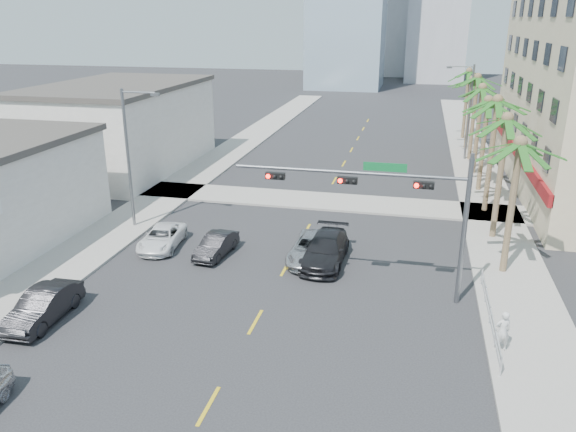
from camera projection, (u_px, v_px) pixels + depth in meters
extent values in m
plane|color=#262628|center=(227.00, 373.00, 21.84)|extent=(260.00, 260.00, 0.00)
cube|color=gray|center=(494.00, 223.00, 37.63)|extent=(4.00, 120.00, 0.15)
cube|color=gray|center=(163.00, 198.00, 42.73)|extent=(4.00, 120.00, 0.15)
cube|color=gray|center=(322.00, 201.00, 42.01)|extent=(80.00, 4.00, 0.15)
cube|color=maroon|center=(516.00, 149.00, 45.31)|extent=(0.30, 28.00, 0.80)
cube|color=beige|center=(121.00, 129.00, 50.49)|extent=(11.00, 18.00, 7.20)
cylinder|color=slate|center=(464.00, 233.00, 26.07)|extent=(0.24, 0.24, 7.20)
cylinder|color=slate|center=(348.00, 172.00, 26.37)|extent=(11.00, 0.16, 0.16)
cube|color=#0C662D|center=(385.00, 167.00, 25.89)|extent=(2.00, 0.05, 0.40)
cube|color=black|center=(424.00, 185.00, 25.60)|extent=(0.95, 0.28, 0.32)
sphere|color=#FF0C05|center=(416.00, 186.00, 25.52)|extent=(0.22, 0.22, 0.22)
cube|color=black|center=(347.00, 180.00, 26.35)|extent=(0.95, 0.28, 0.32)
sphere|color=#FF0C05|center=(340.00, 181.00, 26.27)|extent=(0.22, 0.22, 0.22)
cube|color=black|center=(275.00, 176.00, 27.09)|extent=(0.95, 0.28, 0.32)
sphere|color=#FF0C05|center=(268.00, 176.00, 27.01)|extent=(0.22, 0.22, 0.22)
cylinder|color=brown|center=(511.00, 210.00, 29.19)|extent=(0.36, 0.36, 7.20)
cylinder|color=brown|center=(499.00, 180.00, 33.90)|extent=(0.36, 0.36, 7.56)
cylinder|color=brown|center=(491.00, 158.00, 38.61)|extent=(0.36, 0.36, 7.92)
cylinder|color=brown|center=(483.00, 147.00, 43.51)|extent=(0.36, 0.36, 7.20)
cylinder|color=brown|center=(477.00, 132.00, 48.22)|extent=(0.36, 0.36, 7.56)
cylinder|color=brown|center=(473.00, 120.00, 52.93)|extent=(0.36, 0.36, 7.92)
cylinder|color=brown|center=(469.00, 115.00, 57.83)|extent=(0.36, 0.36, 7.20)
cylinder|color=brown|center=(466.00, 105.00, 62.54)|extent=(0.36, 0.36, 7.56)
cylinder|color=slate|center=(128.00, 161.00, 35.57)|extent=(0.20, 0.20, 9.00)
cylinder|color=slate|center=(138.00, 92.00, 33.90)|extent=(2.20, 0.12, 0.12)
cube|color=slate|center=(155.00, 94.00, 33.69)|extent=(0.50, 0.25, 0.18)
cylinder|color=slate|center=(469.00, 114.00, 52.84)|extent=(0.20, 0.20, 9.00)
cylinder|color=slate|center=(462.00, 66.00, 51.63)|extent=(2.20, 0.12, 0.12)
cube|color=slate|center=(449.00, 67.00, 51.90)|extent=(0.50, 0.25, 0.18)
cylinder|color=silver|center=(490.00, 315.00, 24.98)|extent=(0.08, 8.00, 0.08)
cylinder|color=silver|center=(491.00, 308.00, 24.86)|extent=(0.08, 8.00, 0.08)
cylinder|color=silver|center=(501.00, 368.00, 21.32)|extent=(0.08, 0.08, 1.00)
cylinder|color=silver|center=(495.00, 340.00, 23.16)|extent=(0.08, 0.08, 1.00)
cylinder|color=silver|center=(490.00, 316.00, 24.99)|extent=(0.08, 0.08, 1.00)
cylinder|color=silver|center=(485.00, 296.00, 26.83)|extent=(0.08, 0.08, 1.00)
cylinder|color=silver|center=(481.00, 278.00, 28.66)|extent=(0.08, 0.08, 1.00)
imported|color=black|center=(43.00, 306.00, 25.40)|extent=(1.68, 4.51, 1.47)
imported|color=white|center=(162.00, 238.00, 33.61)|extent=(2.51, 4.62, 1.23)
imported|color=black|center=(216.00, 245.00, 32.47)|extent=(1.70, 3.91, 1.25)
imported|color=#ADAEB2|center=(313.00, 249.00, 31.80)|extent=(2.41, 5.10, 1.41)
imported|color=black|center=(325.00, 250.00, 31.44)|extent=(2.30, 5.47, 1.58)
imported|color=silver|center=(503.00, 331.00, 22.81)|extent=(0.75, 0.61, 1.77)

